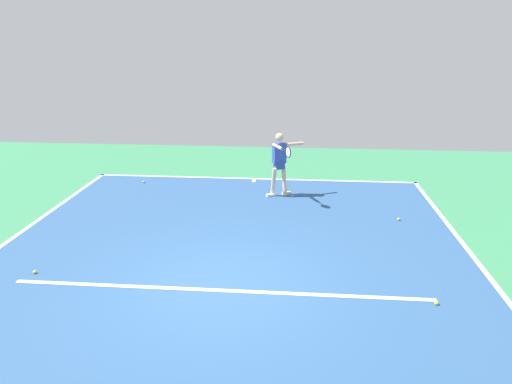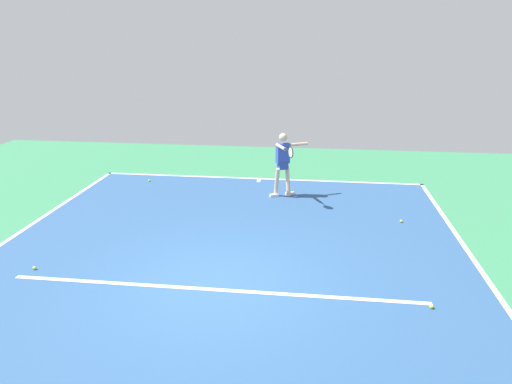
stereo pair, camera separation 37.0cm
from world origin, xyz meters
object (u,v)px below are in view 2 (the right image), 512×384
tennis_ball_centre_court (149,181)px  tennis_ball_near_service_line (401,221)px  tennis_ball_by_sideline (432,307)px  tennis_player (283,161)px  tennis_ball_by_baseline (34,268)px

tennis_ball_centre_court → tennis_ball_near_service_line: size_ratio=1.00×
tennis_ball_centre_court → tennis_ball_by_sideline: size_ratio=1.00×
tennis_ball_centre_court → tennis_ball_by_sideline: 9.08m
tennis_player → tennis_ball_centre_court: bearing=-38.5°
tennis_player → tennis_ball_near_service_line: 3.39m
tennis_ball_centre_court → tennis_ball_near_service_line: 7.28m
tennis_ball_by_baseline → tennis_ball_near_service_line: (-7.10, -3.24, 0.00)m
tennis_ball_near_service_line → tennis_ball_by_sideline: bearing=88.2°
tennis_ball_by_baseline → tennis_ball_centre_court: size_ratio=1.00×
tennis_ball_by_baseline → tennis_ball_near_service_line: size_ratio=1.00×
tennis_player → tennis_ball_near_service_line: bearing=124.5°
tennis_ball_by_sideline → tennis_ball_near_service_line: size_ratio=1.00×
tennis_player → tennis_ball_centre_court: size_ratio=26.04×
tennis_ball_by_sideline → tennis_player: bearing=-62.4°
tennis_ball_by_baseline → tennis_ball_by_sideline: size_ratio=1.00×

